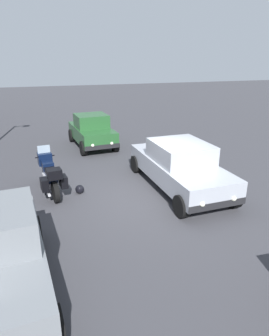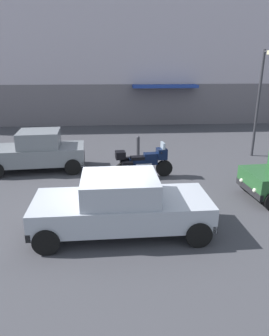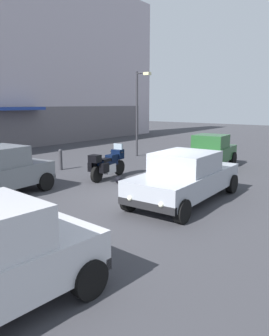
# 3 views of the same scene
# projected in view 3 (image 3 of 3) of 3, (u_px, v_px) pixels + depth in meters

# --- Properties ---
(ground_plane) EXTENTS (80.00, 80.00, 0.00)m
(ground_plane) POSITION_uv_depth(u_px,v_px,m) (154.00, 199.00, 10.57)
(ground_plane) COLOR #38383D
(motorcycle) EXTENTS (2.26, 0.86, 1.36)m
(motorcycle) POSITION_uv_depth(u_px,v_px,m) (108.00, 164.00, 13.36)
(motorcycle) COLOR black
(motorcycle) RESTS_ON ground
(helmet) EXTENTS (0.28, 0.28, 0.28)m
(helmet) POSITION_uv_depth(u_px,v_px,m) (118.00, 180.00, 12.66)
(helmet) COLOR black
(helmet) RESTS_ON ground
(car_sedan_far) EXTENTS (4.60, 1.97, 1.56)m
(car_sedan_far) POSITION_uv_depth(u_px,v_px,m) (185.00, 177.00, 10.20)
(car_sedan_far) COLOR #9EA3AD
(car_sedan_far) RESTS_ON ground
(car_compact_side) EXTENTS (3.56, 1.92, 1.56)m
(car_compact_side) POSITION_uv_depth(u_px,v_px,m) (210.00, 151.00, 15.78)
(car_compact_side) COLOR #235128
(car_compact_side) RESTS_ON ground
(streetlamp_curbside) EXTENTS (0.28, 0.94, 4.77)m
(streetlamp_curbside) POSITION_uv_depth(u_px,v_px,m) (139.00, 106.00, 18.67)
(streetlamp_curbside) COLOR #2D2D33
(streetlamp_curbside) RESTS_ON ground
(bollard_curbside) EXTENTS (0.16, 0.16, 0.97)m
(bollard_curbside) POSITION_uv_depth(u_px,v_px,m) (61.00, 159.00, 15.17)
(bollard_curbside) COLOR #333338
(bollard_curbside) RESTS_ON ground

